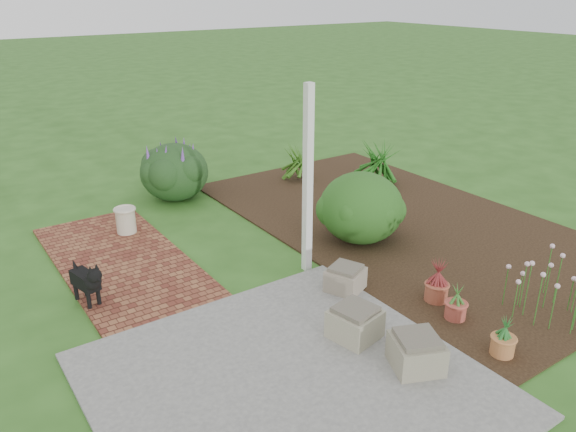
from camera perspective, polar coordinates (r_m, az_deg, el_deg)
ground at (r=7.43m, az=0.48°, el=-6.31°), size 80.00×80.00×0.00m
concrete_patio at (r=5.63m, az=0.22°, el=-16.73°), size 3.50×3.50×0.04m
brick_path at (r=8.18m, az=-16.59°, el=-4.30°), size 1.60×3.50×0.04m
garden_bed at (r=9.25m, az=11.47°, el=-0.64°), size 4.00×7.00×0.03m
veranda_post at (r=7.16m, az=2.02°, el=3.49°), size 0.10×0.10×2.50m
stone_trough_near at (r=5.86m, az=12.90°, el=-13.45°), size 0.62×0.62×0.31m
stone_trough_mid at (r=6.19m, az=6.81°, el=-10.83°), size 0.55×0.55×0.31m
stone_trough_far at (r=7.06m, az=5.84°, el=-6.42°), size 0.54×0.54×0.28m
black_dog at (r=7.06m, az=-19.74°, el=-6.12°), size 0.28×0.61×0.53m
cream_ceramic_urn at (r=8.93m, az=-16.15°, el=-0.44°), size 0.36×0.36×0.39m
evergreen_shrub at (r=8.34m, az=7.46°, el=1.04°), size 1.56×1.56×1.06m
agapanthus_clump_back at (r=10.82m, az=9.09°, el=5.73°), size 1.35×1.35×0.97m
agapanthus_clump_front at (r=10.96m, az=0.96°, el=5.74°), size 1.12×1.12×0.78m
pink_flower_patch at (r=7.14m, az=25.83°, el=-6.70°), size 1.39×1.39×0.67m
terracotta_pot_bronze at (r=7.06m, az=14.84°, el=-7.45°), size 0.29×0.29×0.22m
terracotta_pot_small_left at (r=6.78m, az=16.65°, el=-9.16°), size 0.30×0.30×0.20m
terracotta_pot_small_right at (r=6.33m, az=20.98°, el=-12.18°), size 0.28×0.28×0.20m
purple_flowering_bush at (r=10.21m, az=-11.49°, el=4.56°), size 1.23×1.23×1.03m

